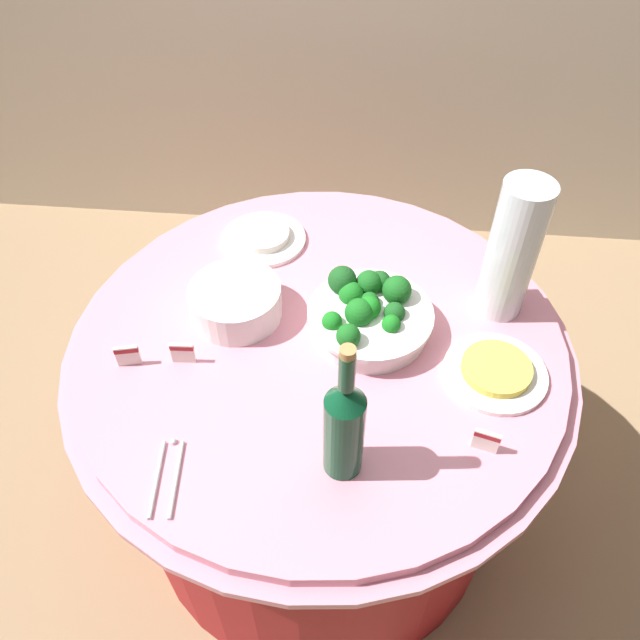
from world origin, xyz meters
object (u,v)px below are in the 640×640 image
(broccoli_bowl, at_px, (369,314))
(label_placard_mid, at_px, (128,355))
(label_placard_rear, at_px, (486,440))
(food_plate_rice, at_px, (263,237))
(food_plate_fried_egg, at_px, (496,371))
(serving_tongs, at_px, (167,475))
(wine_bottle, at_px, (344,426))
(plate_stack, at_px, (236,301))
(label_placard_front, at_px, (183,352))
(decorative_fruit_vase, at_px, (511,254))

(broccoli_bowl, bearing_deg, label_placard_mid, -163.31)
(label_placard_rear, bearing_deg, label_placard_mid, 169.02)
(food_plate_rice, bearing_deg, label_placard_mid, -117.23)
(broccoli_bowl, xyz_separation_m, food_plate_fried_egg, (0.28, -0.11, -0.03))
(serving_tongs, bearing_deg, wine_bottle, 9.83)
(plate_stack, xyz_separation_m, label_placard_mid, (-0.20, -0.17, -0.01))
(food_plate_rice, relative_size, food_plate_fried_egg, 1.00)
(plate_stack, bearing_deg, label_placard_front, -120.18)
(wine_bottle, bearing_deg, food_plate_rice, 111.36)
(label_placard_mid, bearing_deg, decorative_fruit_vase, 17.28)
(label_placard_front, bearing_deg, plate_stack, 59.82)
(decorative_fruit_vase, height_order, label_placard_rear, decorative_fruit_vase)
(label_placard_front, relative_size, label_placard_mid, 1.00)
(decorative_fruit_vase, relative_size, food_plate_fried_egg, 1.55)
(wine_bottle, distance_m, serving_tongs, 0.35)
(decorative_fruit_vase, xyz_separation_m, label_placard_rear, (-0.06, -0.40, -0.13))
(plate_stack, bearing_deg, label_placard_mid, -140.11)
(decorative_fruit_vase, bearing_deg, food_plate_rice, 162.43)
(wine_bottle, xyz_separation_m, label_placard_front, (-0.36, 0.22, -0.10))
(label_placard_mid, bearing_deg, plate_stack, 39.89)
(decorative_fruit_vase, height_order, food_plate_rice, decorative_fruit_vase)
(decorative_fruit_vase, xyz_separation_m, label_placard_front, (-0.69, -0.23, -0.13))
(label_placard_front, height_order, label_placard_mid, same)
(plate_stack, height_order, label_placard_mid, plate_stack)
(decorative_fruit_vase, distance_m, food_plate_fried_egg, 0.26)
(broccoli_bowl, bearing_deg, food_plate_rice, 134.98)
(wine_bottle, xyz_separation_m, label_placard_mid, (-0.47, 0.20, -0.10))
(decorative_fruit_vase, bearing_deg, label_placard_mid, -162.72)
(decorative_fruit_vase, height_order, food_plate_fried_egg, decorative_fruit_vase)
(broccoli_bowl, xyz_separation_m, food_plate_rice, (-0.28, 0.28, -0.03))
(wine_bottle, bearing_deg, decorative_fruit_vase, 53.66)
(broccoli_bowl, height_order, label_placard_front, broccoli_bowl)
(food_plate_rice, distance_m, label_placard_mid, 0.49)
(broccoli_bowl, xyz_separation_m, decorative_fruit_vase, (0.30, 0.10, 0.11))
(decorative_fruit_vase, height_order, label_placard_mid, decorative_fruit_vase)
(label_placard_front, bearing_deg, wine_bottle, -31.56)
(serving_tongs, relative_size, food_plate_rice, 0.76)
(broccoli_bowl, distance_m, food_plate_rice, 0.40)
(broccoli_bowl, distance_m, decorative_fruit_vase, 0.34)
(broccoli_bowl, bearing_deg, decorative_fruit_vase, 18.26)
(decorative_fruit_vase, relative_size, label_placard_rear, 6.18)
(label_placard_rear, bearing_deg, food_plate_fried_egg, 78.07)
(plate_stack, relative_size, label_placard_mid, 3.82)
(serving_tongs, xyz_separation_m, label_placard_mid, (-0.15, 0.26, 0.03))
(broccoli_bowl, relative_size, plate_stack, 1.33)
(label_placard_front, bearing_deg, food_plate_rice, 75.36)
(broccoli_bowl, distance_m, label_placard_mid, 0.53)
(decorative_fruit_vase, relative_size, serving_tongs, 2.03)
(food_plate_fried_egg, bearing_deg, label_placard_rear, -101.93)
(broccoli_bowl, height_order, serving_tongs, broccoli_bowl)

